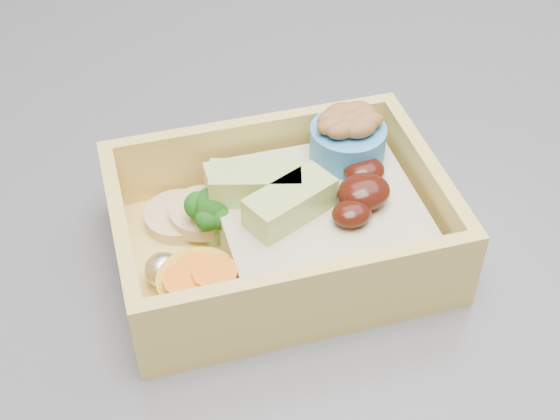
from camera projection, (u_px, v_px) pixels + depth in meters
name	position (u px, v px, depth m)	size (l,w,h in m)	color
bento_box	(289.00, 220.00, 0.41)	(0.18, 0.14, 0.06)	#E4C35E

